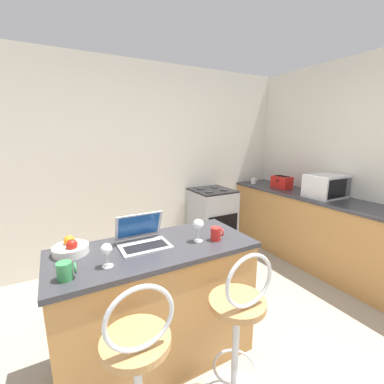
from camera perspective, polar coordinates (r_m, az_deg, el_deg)
wall_back at (r=3.49m, az=-13.17°, el=5.92°), size 12.00×0.06×2.60m
breakfast_bar at (r=2.08m, az=-7.79°, el=-23.47°), size 1.40×0.62×0.92m
counter_right at (r=3.66m, az=28.66°, el=-8.58°), size 0.60×3.09×0.92m
bar_stool_near at (r=1.58m, az=-11.72°, el=-35.57°), size 0.40×0.40×1.06m
bar_stool_far at (r=1.79m, az=10.15°, el=-28.60°), size 0.40×0.40×1.06m
laptop at (r=1.88m, az=-10.98°, el=-9.78°), size 0.34×0.28×0.22m
microwave at (r=3.61m, az=27.65°, el=1.20°), size 0.47×0.36×0.28m
toaster at (r=3.98m, az=19.30°, el=2.09°), size 0.19×0.28×0.18m
stove_range at (r=3.80m, az=4.42°, el=-6.28°), size 0.55×0.58×0.93m
mug_green at (r=1.59m, az=-26.32°, el=-15.43°), size 0.10×0.08×0.10m
fruit_bowl at (r=1.89m, az=-25.35°, el=-11.15°), size 0.22×0.22×0.11m
wine_glass_tall at (r=1.61m, az=-18.47°, el=-12.18°), size 0.07×0.07×0.15m
wine_glass_short at (r=1.87m, az=1.43°, el=-7.36°), size 0.08×0.08×0.17m
mug_white at (r=4.22m, az=13.53°, el=2.44°), size 0.09×0.07×0.09m
mug_red at (r=1.93m, az=5.37°, el=-9.21°), size 0.09×0.08×0.10m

